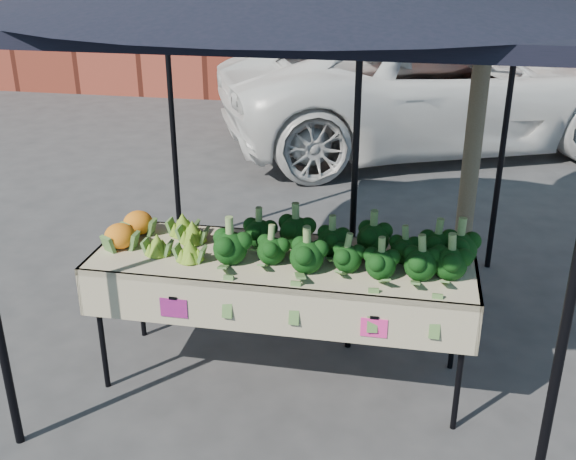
# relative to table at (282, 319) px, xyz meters

# --- Properties ---
(ground) EXTENTS (90.00, 90.00, 0.00)m
(ground) POSITION_rel_table_xyz_m (0.16, -0.02, -0.45)
(ground) COLOR #313134
(table) EXTENTS (2.40, 0.81, 0.90)m
(table) POSITION_rel_table_xyz_m (0.00, 0.00, 0.00)
(table) COLOR beige
(table) RESTS_ON ground
(canopy) EXTENTS (3.16, 3.16, 2.74)m
(canopy) POSITION_rel_table_xyz_m (0.05, 0.53, 0.92)
(canopy) COLOR black
(canopy) RESTS_ON ground
(broccoli_heap) EXTENTS (1.60, 0.57, 0.26)m
(broccoli_heap) POSITION_rel_table_xyz_m (0.39, 0.03, 0.58)
(broccoli_heap) COLOR black
(broccoli_heap) RESTS_ON table
(romanesco_cluster) EXTENTS (0.43, 0.57, 0.20)m
(romanesco_cluster) POSITION_rel_table_xyz_m (-0.67, 0.04, 0.55)
(romanesco_cluster) COLOR #95A534
(romanesco_cluster) RESTS_ON table
(cauliflower_pair) EXTENTS (0.23, 0.43, 0.18)m
(cauliflower_pair) POSITION_rel_table_xyz_m (-1.04, 0.07, 0.54)
(cauliflower_pair) COLOR orange
(cauliflower_pair) RESTS_ON table
(street_tree) EXTENTS (2.04, 2.04, 4.01)m
(street_tree) POSITION_rel_table_xyz_m (1.21, 1.51, 1.56)
(street_tree) COLOR #1E4C14
(street_tree) RESTS_ON ground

